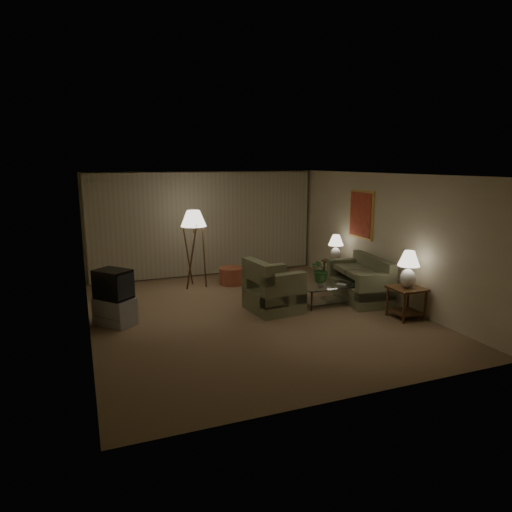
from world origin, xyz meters
The scene contains 16 objects.
ground centered at (0.00, 0.00, 0.00)m, with size 7.00×7.00×0.00m, color olive.
room_shell centered at (0.02, 1.51, 1.75)m, with size 6.04×7.02×2.72m.
sofa centered at (2.50, 0.07, 0.37)m, with size 1.86×1.26×0.73m.
armchair centered at (0.48, 0.04, 0.41)m, with size 1.18×1.14×0.83m.
side_table_near centered at (2.65, -1.28, 0.42)m, with size 0.59×0.59×0.60m.
side_table_far centered at (2.65, 1.32, 0.40)m, with size 0.51×0.42×0.60m.
table_lamp_near centered at (2.65, -1.28, 1.02)m, with size 0.41×0.41×0.71m.
table_lamp_far centered at (2.65, 1.32, 0.97)m, with size 0.36×0.36×0.62m.
coffee_table centered at (1.65, -0.03, 0.28)m, with size 1.10×0.60×0.41m.
tv_cabinet centered at (-2.55, 0.36, 0.25)m, with size 0.79×0.82×0.50m, color #A3A3A5.
crt_tv centered at (-2.55, 0.36, 0.76)m, with size 0.73×0.76×0.53m, color black.
floor_lamp centered at (-0.56, 2.35, 0.96)m, with size 0.59×0.59×1.83m.
ottoman centered at (0.34, 2.28, 0.21)m, with size 0.62×0.62×0.41m, color #994D33.
vase centered at (1.50, -0.03, 0.50)m, with size 0.16×0.16×0.17m, color white.
flowers centered at (1.50, -0.03, 0.85)m, with size 0.48×0.41×0.53m, color #366C30.
book centered at (1.90, -0.13, 0.42)m, with size 0.15×0.21×0.02m, color olive.
Camera 1 is at (-3.04, -7.98, 2.92)m, focal length 32.00 mm.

